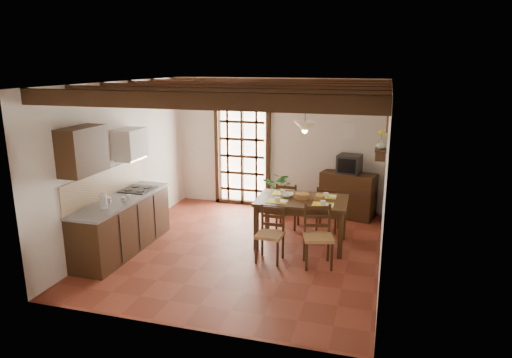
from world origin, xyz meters
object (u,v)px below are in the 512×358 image
(potted_plant, at_px, (280,188))
(pendant_lamp, at_px, (305,126))
(dining_table, at_px, (302,205))
(chair_near_left, at_px, (270,244))
(chair_near_right, at_px, (318,247))
(chair_far_left, at_px, (288,213))
(sideboard, at_px, (348,195))
(chair_far_right, at_px, (328,217))
(kitchen_counter, at_px, (123,224))
(crt_tv, at_px, (349,164))

(potted_plant, height_order, pendant_lamp, pendant_lamp)
(dining_table, xyz_separation_m, chair_near_left, (-0.36, -0.80, -0.45))
(chair_near_right, xyz_separation_m, pendant_lamp, (-0.41, 0.88, 1.78))
(chair_far_left, height_order, pendant_lamp, pendant_lamp)
(chair_near_right, xyz_separation_m, sideboard, (0.24, 2.53, 0.16))
(chair_near_left, bearing_deg, pendant_lamp, 70.36)
(dining_table, relative_size, chair_far_right, 1.78)
(chair_near_left, height_order, potted_plant, potted_plant)
(chair_near_right, bearing_deg, potted_plant, 100.88)
(sideboard, relative_size, potted_plant, 0.56)
(kitchen_counter, bearing_deg, sideboard, 38.92)
(kitchen_counter, height_order, chair_far_right, kitchen_counter)
(chair_far_left, bearing_deg, crt_tv, -136.92)
(chair_far_left, bearing_deg, sideboard, -136.74)
(chair_near_left, bearing_deg, sideboard, 70.64)
(potted_plant, bearing_deg, crt_tv, 9.73)
(crt_tv, bearing_deg, chair_near_right, -84.75)
(sideboard, bearing_deg, crt_tv, -75.72)
(chair_far_right, bearing_deg, chair_near_left, 68.92)
(kitchen_counter, bearing_deg, chair_far_left, 37.12)
(crt_tv, relative_size, pendant_lamp, 0.61)
(chair_near_left, relative_size, sideboard, 0.82)
(kitchen_counter, height_order, pendant_lamp, pendant_lamp)
(chair_near_right, relative_size, chair_far_left, 1.07)
(kitchen_counter, height_order, sideboard, kitchen_counter)
(dining_table, distance_m, sideboard, 1.88)
(sideboard, bearing_deg, chair_far_right, -92.41)
(kitchen_counter, bearing_deg, potted_plant, 50.61)
(dining_table, distance_m, chair_far_right, 0.99)
(potted_plant, bearing_deg, pendant_lamp, -62.44)
(chair_near_right, height_order, pendant_lamp, pendant_lamp)
(chair_near_left, xyz_separation_m, crt_tv, (1.00, 2.54, 0.83))
(dining_table, bearing_deg, kitchen_counter, -161.18)
(kitchen_counter, xyz_separation_m, potted_plant, (2.12, 2.58, 0.10))
(dining_table, relative_size, pendant_lamp, 1.86)
(crt_tv, bearing_deg, dining_table, -99.62)
(chair_far_left, bearing_deg, chair_near_right, 118.23)
(chair_far_left, distance_m, potted_plant, 0.85)
(chair_near_left, distance_m, potted_plant, 2.36)
(chair_near_right, distance_m, chair_far_right, 1.58)
(chair_far_right, bearing_deg, potted_plant, -29.85)
(dining_table, height_order, chair_near_left, chair_near_left)
(chair_far_right, distance_m, sideboard, 1.01)
(dining_table, bearing_deg, sideboard, 68.01)
(kitchen_counter, xyz_separation_m, chair_far_left, (2.45, 1.85, -0.19))
(potted_plant, bearing_deg, kitchen_counter, -129.39)
(chair_near_left, xyz_separation_m, sideboard, (1.00, 2.55, 0.18))
(chair_far_left, bearing_deg, pendant_lamp, 121.73)
(sideboard, bearing_deg, chair_far_left, -122.96)
(kitchen_counter, xyz_separation_m, pendant_lamp, (2.86, 1.18, 1.60))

